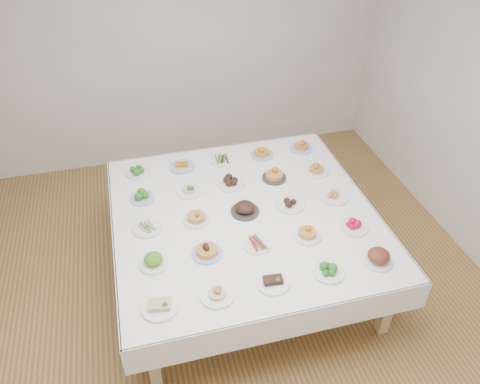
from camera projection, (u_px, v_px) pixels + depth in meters
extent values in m
plane|color=olive|center=(230.00, 289.00, 4.49)|extent=(5.00, 5.00, 0.00)
cube|color=silver|center=(179.00, 53.00, 5.56)|extent=(5.00, 0.02, 2.80)
cube|color=white|center=(244.00, 216.00, 4.24)|extent=(2.33, 2.33, 0.06)
cube|color=white|center=(217.00, 158.00, 5.20)|extent=(2.35, 0.02, 0.28)
cube|color=white|center=(286.00, 327.00, 3.41)|extent=(2.35, 0.01, 0.28)
cube|color=white|center=(360.00, 205.00, 4.54)|extent=(0.02, 2.35, 0.28)
cube|color=white|center=(115.00, 247.00, 4.07)|extent=(0.01, 2.35, 0.28)
cube|color=#CFB785|center=(152.00, 357.00, 3.51)|extent=(0.09, 0.09, 0.69)
cube|color=#CFB785|center=(388.00, 304.00, 3.91)|extent=(0.09, 0.09, 0.69)
cube|color=#CFB785|center=(132.00, 200.00, 5.02)|extent=(0.09, 0.09, 0.69)
cube|color=#CFB785|center=(304.00, 173.00, 5.42)|extent=(0.09, 0.09, 0.69)
cylinder|color=white|center=(160.00, 308.00, 3.37)|extent=(0.26, 0.26, 0.02)
cylinder|color=white|center=(217.00, 296.00, 3.45)|extent=(0.25, 0.25, 0.02)
cylinder|color=white|center=(273.00, 283.00, 3.55)|extent=(0.25, 0.25, 0.02)
cylinder|color=white|center=(328.00, 273.00, 3.64)|extent=(0.24, 0.24, 0.02)
cylinder|color=white|center=(377.00, 261.00, 3.73)|extent=(0.23, 0.23, 0.02)
cylinder|color=white|center=(154.00, 264.00, 3.71)|extent=(0.23, 0.23, 0.02)
cylinder|color=#4C66B2|center=(207.00, 254.00, 3.80)|extent=(0.25, 0.25, 0.02)
cylinder|color=white|center=(257.00, 245.00, 3.88)|extent=(0.23, 0.23, 0.02)
cylinder|color=white|center=(307.00, 236.00, 3.97)|extent=(0.23, 0.23, 0.02)
cylinder|color=white|center=(353.00, 228.00, 4.05)|extent=(0.24, 0.24, 0.02)
cylinder|color=white|center=(148.00, 229.00, 4.04)|extent=(0.25, 0.25, 0.02)
cylinder|color=white|center=(197.00, 220.00, 4.13)|extent=(0.23, 0.23, 0.02)
cylinder|color=#2E2C29|center=(245.00, 212.00, 4.22)|extent=(0.25, 0.25, 0.02)
cylinder|color=white|center=(290.00, 205.00, 4.30)|extent=(0.26, 0.26, 0.02)
cylinder|color=white|center=(334.00, 198.00, 4.39)|extent=(0.26, 0.26, 0.02)
cylinder|color=#4C66B2|center=(143.00, 199.00, 4.38)|extent=(0.22, 0.22, 0.02)
cylinder|color=white|center=(189.00, 192.00, 4.46)|extent=(0.23, 0.23, 0.02)
cylinder|color=white|center=(231.00, 184.00, 4.56)|extent=(0.26, 0.26, 0.02)
cylinder|color=#2E2C29|center=(274.00, 178.00, 4.64)|extent=(0.24, 0.24, 0.02)
cylinder|color=white|center=(316.00, 172.00, 4.72)|extent=(0.24, 0.24, 0.02)
cylinder|color=white|center=(139.00, 173.00, 4.71)|extent=(0.24, 0.24, 0.02)
cylinder|color=#4C66B2|center=(182.00, 167.00, 4.79)|extent=(0.26, 0.26, 0.02)
cylinder|color=white|center=(222.00, 161.00, 4.89)|extent=(0.24, 0.24, 0.02)
cylinder|color=#4C66B2|center=(262.00, 155.00, 4.97)|extent=(0.24, 0.24, 0.02)
cylinder|color=#4C66B2|center=(301.00, 149.00, 5.07)|extent=(0.24, 0.24, 0.02)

